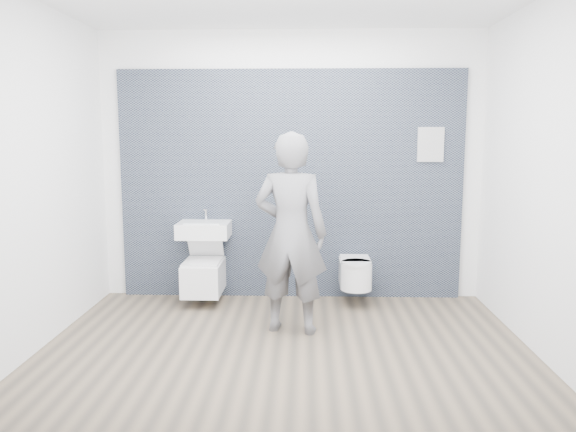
{
  "coord_description": "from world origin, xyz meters",
  "views": [
    {
      "loc": [
        0.16,
        -4.43,
        1.74
      ],
      "look_at": [
        0.0,
        0.6,
        1.0
      ],
      "focal_mm": 35.0,
      "sensor_mm": 36.0,
      "label": 1
    }
  ],
  "objects_px": {
    "toilet_square": "(204,275)",
    "visitor": "(291,233)",
    "washbasin": "(204,229)",
    "toilet_rounded": "(355,273)"
  },
  "relations": [
    {
      "from": "washbasin",
      "to": "visitor",
      "type": "relative_size",
      "value": 0.3
    },
    {
      "from": "washbasin",
      "to": "visitor",
      "type": "xyz_separation_m",
      "value": [
        0.92,
        -0.87,
        0.12
      ]
    },
    {
      "from": "washbasin",
      "to": "visitor",
      "type": "bearing_deg",
      "value": -43.31
    },
    {
      "from": "washbasin",
      "to": "toilet_square",
      "type": "xyz_separation_m",
      "value": [
        0.0,
        -0.08,
        -0.46
      ]
    },
    {
      "from": "visitor",
      "to": "toilet_rounded",
      "type": "bearing_deg",
      "value": -118.27
    },
    {
      "from": "toilet_rounded",
      "to": "visitor",
      "type": "xyz_separation_m",
      "value": [
        -0.64,
        -0.8,
        0.55
      ]
    },
    {
      "from": "toilet_rounded",
      "to": "visitor",
      "type": "height_order",
      "value": "visitor"
    },
    {
      "from": "toilet_square",
      "to": "visitor",
      "type": "relative_size",
      "value": 0.39
    },
    {
      "from": "washbasin",
      "to": "toilet_square",
      "type": "bearing_deg",
      "value": -90.0
    },
    {
      "from": "washbasin",
      "to": "toilet_square",
      "type": "distance_m",
      "value": 0.47
    }
  ]
}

